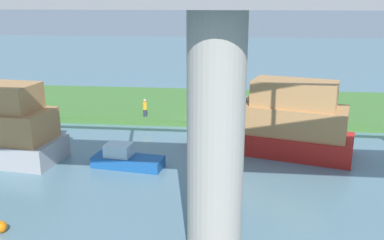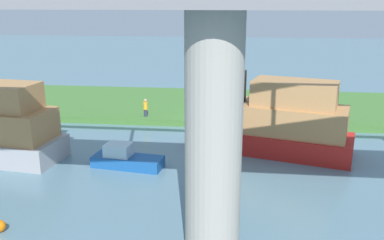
# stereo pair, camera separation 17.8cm
# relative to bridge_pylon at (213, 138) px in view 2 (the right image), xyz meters

# --- Properties ---
(ground_plane) EXTENTS (160.00, 160.00, 0.00)m
(ground_plane) POSITION_rel_bridge_pylon_xyz_m (0.74, -16.09, -4.52)
(ground_plane) COLOR slate
(grassy_bank) EXTENTS (80.00, 12.00, 0.50)m
(grassy_bank) POSITION_rel_bridge_pylon_xyz_m (0.74, -22.09, -4.27)
(grassy_bank) COLOR #427533
(grassy_bank) RESTS_ON ground
(bridge_pylon) EXTENTS (2.08, 2.08, 9.04)m
(bridge_pylon) POSITION_rel_bridge_pylon_xyz_m (0.00, 0.00, 0.00)
(bridge_pylon) COLOR #9E998E
(bridge_pylon) RESTS_ON ground
(person_on_bank) EXTENTS (0.41, 0.41, 1.39)m
(person_on_bank) POSITION_rel_bridge_pylon_xyz_m (6.38, -16.98, -3.32)
(person_on_bank) COLOR #2D334C
(person_on_bank) RESTS_ON grassy_bank
(mooring_post) EXTENTS (0.20, 0.20, 0.72)m
(mooring_post) POSITION_rel_bridge_pylon_xyz_m (-8.94, -16.99, -3.66)
(mooring_post) COLOR brown
(mooring_post) RESTS_ON grassy_bank
(motorboat_white) EXTENTS (10.45, 5.89, 5.07)m
(motorboat_white) POSITION_rel_bridge_pylon_xyz_m (-3.26, -11.42, -2.64)
(motorboat_white) COLOR red
(motorboat_white) RESTS_ON ground
(skiff_small) EXTENTS (4.24, 2.01, 1.36)m
(skiff_small) POSITION_rel_bridge_pylon_xyz_m (5.54, -7.84, -4.04)
(skiff_small) COLOR #195199
(skiff_small) RESTS_ON ground
(marker_buoy) EXTENTS (0.50, 0.50, 0.50)m
(marker_buoy) POSITION_rel_bridge_pylon_xyz_m (8.87, -0.25, -4.27)
(marker_buoy) COLOR orange
(marker_buoy) RESTS_ON ground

